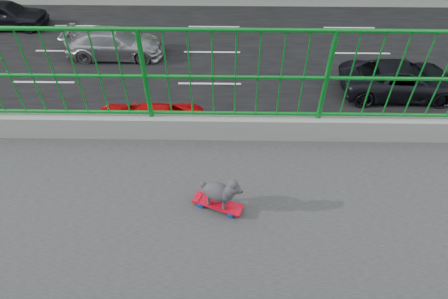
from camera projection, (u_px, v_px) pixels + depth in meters
name	position (u px, v px, depth m)	size (l,w,h in m)	color
road	(210.00, 84.00, 17.94)	(18.00, 90.00, 0.02)	black
railing	(130.00, 215.00, 3.56)	(3.00, 24.00, 1.42)	gray
skateboard	(218.00, 204.00, 3.85)	(0.33, 0.54, 0.07)	red
poodle	(220.00, 191.00, 3.70)	(0.28, 0.43, 0.38)	#28252A
car_0	(174.00, 185.00, 12.38)	(1.73, 4.29, 1.46)	black
car_2	(400.00, 79.00, 16.90)	(2.45, 5.31, 1.47)	black
car_3	(115.00, 43.00, 19.38)	(2.03, 4.98, 1.45)	#A0A0A5
car_4	(6.00, 14.00, 21.74)	(1.83, 4.56, 1.55)	black
car_5	(324.00, 187.00, 12.36)	(1.44, 4.13, 1.36)	black
car_6	(143.00, 124.00, 14.77)	(2.19, 4.75, 1.32)	red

